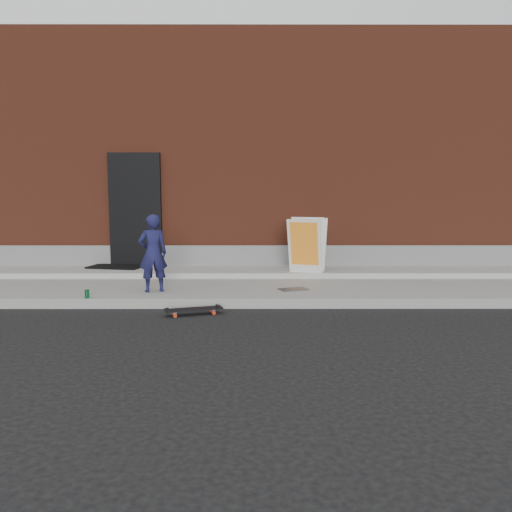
{
  "coord_description": "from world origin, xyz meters",
  "views": [
    {
      "loc": [
        -0.17,
        -7.22,
        1.66
      ],
      "look_at": [
        -0.15,
        0.8,
        0.69
      ],
      "focal_mm": 35.0,
      "sensor_mm": 36.0,
      "label": 1
    }
  ],
  "objects_px": {
    "child": "(153,253)",
    "skateboard": "(194,310)",
    "pizza_sign": "(307,245)",
    "soda_can": "(87,294)"
  },
  "relations": [
    {
      "from": "pizza_sign",
      "to": "soda_can",
      "type": "bearing_deg",
      "value": -150.89
    },
    {
      "from": "child",
      "to": "skateboard",
      "type": "distance_m",
      "value": 1.38
    },
    {
      "from": "skateboard",
      "to": "soda_can",
      "type": "xyz_separation_m",
      "value": [
        -1.63,
        0.42,
        0.14
      ]
    },
    {
      "from": "pizza_sign",
      "to": "soda_can",
      "type": "xyz_separation_m",
      "value": [
        -3.46,
        -1.93,
        -0.55
      ]
    },
    {
      "from": "skateboard",
      "to": "pizza_sign",
      "type": "relative_size",
      "value": 0.79
    },
    {
      "from": "skateboard",
      "to": "pizza_sign",
      "type": "bearing_deg",
      "value": 52.0
    },
    {
      "from": "child",
      "to": "soda_can",
      "type": "height_order",
      "value": "child"
    },
    {
      "from": "child",
      "to": "pizza_sign",
      "type": "bearing_deg",
      "value": -171.26
    },
    {
      "from": "pizza_sign",
      "to": "soda_can",
      "type": "relative_size",
      "value": 8.01
    },
    {
      "from": "child",
      "to": "skateboard",
      "type": "bearing_deg",
      "value": 108.53
    }
  ]
}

